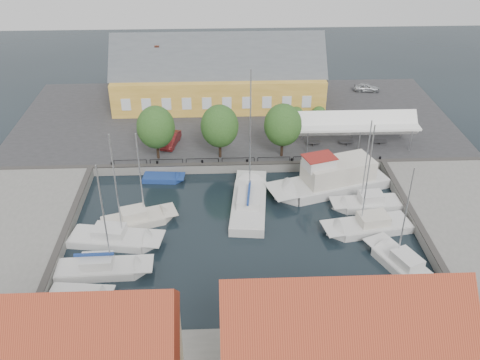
# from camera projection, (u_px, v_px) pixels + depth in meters

# --- Properties ---
(ground) EXTENTS (140.00, 140.00, 0.00)m
(ground) POSITION_uv_depth(u_px,v_px,m) (243.00, 226.00, 51.09)
(ground) COLOR black
(ground) RESTS_ON ground
(north_quay) EXTENTS (56.00, 26.00, 1.00)m
(north_quay) POSITION_uv_depth(u_px,v_px,m) (235.00, 120.00, 70.54)
(north_quay) COLOR #2D2D30
(north_quay) RESTS_ON ground
(west_quay) EXTENTS (12.00, 24.00, 1.00)m
(west_quay) POSITION_uv_depth(u_px,v_px,m) (1.00, 240.00, 48.33)
(west_quay) COLOR slate
(west_quay) RESTS_ON ground
(east_quay) EXTENTS (12.00, 24.00, 1.00)m
(east_quay) POSITION_uv_depth(u_px,v_px,m) (478.00, 228.00, 49.91)
(east_quay) COLOR slate
(east_quay) RESTS_ON ground
(quay_edge_fittings) EXTENTS (56.00, 24.72, 0.40)m
(quay_edge_fittings) POSITION_uv_depth(u_px,v_px,m) (241.00, 190.00, 54.61)
(quay_edge_fittings) COLOR #383533
(quay_edge_fittings) RESTS_ON north_quay
(warehouse) EXTENTS (28.56, 14.00, 9.55)m
(warehouse) POSITION_uv_depth(u_px,v_px,m) (214.00, 78.00, 73.01)
(warehouse) COLOR gold
(warehouse) RESTS_ON north_quay
(tent_canopy) EXTENTS (14.00, 4.00, 2.83)m
(tent_canopy) POSITION_uv_depth(u_px,v_px,m) (357.00, 124.00, 62.12)
(tent_canopy) COLOR white
(tent_canopy) RESTS_ON north_quay
(quay_trees) EXTENTS (18.20, 4.20, 6.30)m
(quay_trees) POSITION_uv_depth(u_px,v_px,m) (220.00, 126.00, 58.79)
(quay_trees) COLOR black
(quay_trees) RESTS_ON north_quay
(car_silver) EXTENTS (3.79, 2.01, 1.23)m
(car_silver) POSITION_uv_depth(u_px,v_px,m) (367.00, 87.00, 77.70)
(car_silver) COLOR #ABAFB3
(car_silver) RESTS_ON north_quay
(car_red) EXTENTS (2.34, 4.47, 1.40)m
(car_red) POSITION_uv_depth(u_px,v_px,m) (171.00, 140.00, 63.03)
(car_red) COLOR #5B1415
(car_red) RESTS_ON north_quay
(center_sailboat) EXTENTS (4.35, 11.18, 14.68)m
(center_sailboat) POSITION_uv_depth(u_px,v_px,m) (249.00, 204.00, 53.59)
(center_sailboat) COLOR silver
(center_sailboat) RESTS_ON ground
(trawler) EXTENTS (13.54, 7.62, 5.00)m
(trawler) POSITION_uv_depth(u_px,v_px,m) (332.00, 180.00, 56.33)
(trawler) COLOR silver
(trawler) RESTS_ON ground
(east_boat_a) EXTENTS (7.21, 2.79, 10.19)m
(east_boat_a) POSITION_uv_depth(u_px,v_px,m) (367.00, 205.00, 53.69)
(east_boat_a) COLOR silver
(east_boat_a) RESTS_ON ground
(east_boat_b) EXTENTS (8.81, 4.15, 11.59)m
(east_boat_b) POSITION_uv_depth(u_px,v_px,m) (369.00, 227.00, 50.40)
(east_boat_b) COLOR silver
(east_boat_b) RESTS_ON ground
(east_boat_c) EXTENTS (5.39, 8.10, 10.16)m
(east_boat_c) POSITION_uv_depth(u_px,v_px,m) (403.00, 266.00, 45.58)
(east_boat_c) COLOR silver
(east_boat_c) RESTS_ON ground
(west_boat_b) EXTENTS (7.54, 4.57, 10.03)m
(west_boat_b) POSITION_uv_depth(u_px,v_px,m) (138.00, 221.00, 51.34)
(west_boat_b) COLOR beige
(west_boat_b) RESTS_ON ground
(west_boat_c) EXTENTS (8.92, 4.06, 11.62)m
(west_boat_c) POSITION_uv_depth(u_px,v_px,m) (114.00, 240.00, 48.75)
(west_boat_c) COLOR silver
(west_boat_c) RESTS_ON ground
(west_boat_d) EXTENTS (8.30, 2.71, 11.01)m
(west_boat_d) POSITION_uv_depth(u_px,v_px,m) (102.00, 270.00, 45.16)
(west_boat_d) COLOR silver
(west_boat_d) RESTS_ON ground
(launch_sw) EXTENTS (5.40, 2.52, 0.98)m
(launch_sw) POSITION_uv_depth(u_px,v_px,m) (80.00, 296.00, 42.71)
(launch_sw) COLOR silver
(launch_sw) RESTS_ON ground
(launch_nw) EXTENTS (4.72, 2.19, 0.88)m
(launch_nw) POSITION_uv_depth(u_px,v_px,m) (163.00, 179.00, 58.36)
(launch_nw) COLOR navy
(launch_nw) RESTS_ON ground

